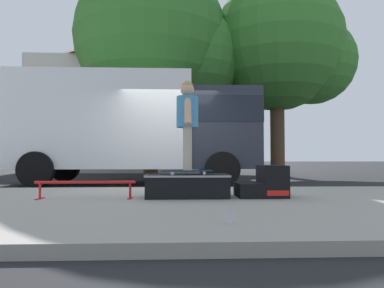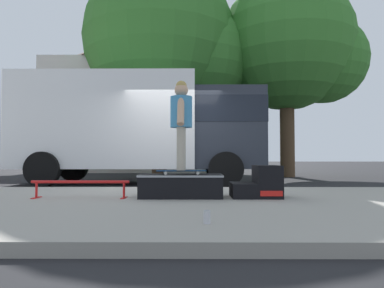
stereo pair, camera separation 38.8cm
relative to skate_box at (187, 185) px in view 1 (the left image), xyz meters
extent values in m
plane|color=black|center=(-0.33, 2.48, -0.31)|extent=(140.00, 140.00, 0.00)
cube|color=gray|center=(-0.33, -0.52, -0.25)|extent=(50.00, 5.00, 0.12)
cube|color=black|center=(0.00, 0.00, -0.01)|extent=(1.27, 0.67, 0.36)
cube|color=gray|center=(0.00, 0.00, 0.15)|extent=(1.29, 0.69, 0.03)
cube|color=black|center=(0.97, 0.00, -0.08)|extent=(0.38, 0.65, 0.22)
cube|color=black|center=(1.35, 0.00, 0.06)|extent=(0.38, 0.65, 0.50)
cube|color=red|center=(1.35, -0.33, -0.10)|extent=(0.33, 0.01, 0.08)
cylinder|color=red|center=(-1.55, -0.14, 0.06)|extent=(1.51, 0.04, 0.04)
cylinder|color=red|center=(-2.22, -0.14, -0.07)|extent=(0.04, 0.04, 0.25)
cube|color=red|center=(-2.22, -0.14, -0.19)|extent=(0.06, 0.28, 0.01)
cylinder|color=red|center=(-0.87, -0.14, -0.07)|extent=(0.04, 0.04, 0.25)
cube|color=red|center=(-0.87, -0.14, -0.19)|extent=(0.06, 0.28, 0.01)
cube|color=navy|center=(0.00, -0.03, 0.22)|extent=(0.80, 0.30, 0.02)
cylinder|color=silver|center=(0.24, 0.10, 0.19)|extent=(0.06, 0.04, 0.05)
cylinder|color=silver|center=(0.26, -0.08, 0.19)|extent=(0.06, 0.04, 0.05)
cylinder|color=silver|center=(-0.26, 0.03, 0.19)|extent=(0.06, 0.04, 0.05)
cylinder|color=silver|center=(-0.23, -0.15, 0.19)|extent=(0.06, 0.04, 0.05)
cylinder|color=#B7AD99|center=(0.00, 0.06, 0.57)|extent=(0.14, 0.14, 0.67)
cylinder|color=#B7AD99|center=(0.00, -0.11, 0.57)|extent=(0.14, 0.14, 0.67)
cylinder|color=#3F8CBF|center=(0.00, -0.03, 1.15)|extent=(0.34, 0.34, 0.49)
cylinder|color=tan|center=(0.00, 0.19, 1.14)|extent=(0.11, 0.30, 0.46)
cylinder|color=tan|center=(0.00, -0.24, 1.14)|extent=(0.11, 0.30, 0.46)
sphere|color=tan|center=(0.00, -0.03, 1.50)|extent=(0.21, 0.21, 0.21)
sphere|color=tan|center=(0.00, -0.03, 1.56)|extent=(0.18, 0.18, 0.18)
cylinder|color=silver|center=(0.33, -2.28, -0.13)|extent=(0.07, 0.07, 0.12)
cylinder|color=silver|center=(0.33, -2.28, -0.07)|extent=(0.06, 0.06, 0.00)
cube|color=white|center=(-2.28, 4.68, 1.44)|extent=(5.00, 2.35, 2.60)
cube|color=#282D38|center=(1.17, 4.68, 1.24)|extent=(1.90, 2.16, 2.20)
cube|color=black|center=(1.17, 4.68, 1.72)|extent=(1.92, 2.19, 0.70)
cylinder|color=black|center=(1.01, 5.85, 0.14)|extent=(0.90, 0.28, 0.90)
cylinder|color=black|center=(1.01, 3.50, 0.14)|extent=(0.90, 0.28, 0.90)
cylinder|color=black|center=(-3.68, 5.85, 0.14)|extent=(0.90, 0.28, 0.90)
cylinder|color=black|center=(-3.68, 3.50, 0.14)|extent=(0.90, 0.28, 0.90)
cylinder|color=brown|center=(-1.14, 8.05, 1.42)|extent=(0.56, 0.56, 3.46)
sphere|color=#387A2D|center=(-1.14, 8.05, 5.03)|extent=(5.81, 5.81, 5.81)
sphere|color=#387A2D|center=(0.46, 8.05, 4.31)|extent=(3.78, 3.78, 3.78)
cylinder|color=brown|center=(3.85, 8.38, 1.47)|extent=(0.56, 0.56, 3.56)
sphere|color=#387A2D|center=(3.85, 8.38, 4.95)|extent=(5.25, 5.25, 5.25)
sphere|color=#387A2D|center=(5.30, 8.38, 4.30)|extent=(3.41, 3.41, 3.41)
cube|color=silver|center=(-3.34, 16.09, 2.69)|extent=(9.00, 7.50, 6.00)
cube|color=#B2ADA3|center=(-3.34, 12.09, 1.09)|extent=(9.00, 0.50, 2.80)
pyramid|color=#473328|center=(-3.34, 16.09, 6.89)|extent=(9.54, 7.95, 2.40)
camera|label=1|loc=(-0.18, -5.65, 0.42)|focal=33.56mm
camera|label=2|loc=(0.21, -5.66, 0.42)|focal=33.56mm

